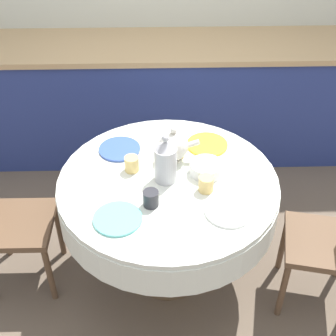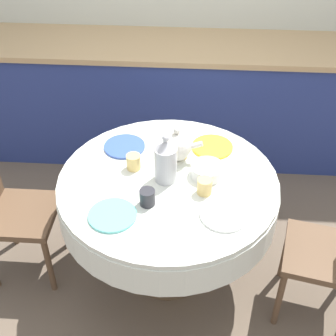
{
  "view_description": "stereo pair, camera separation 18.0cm",
  "coord_description": "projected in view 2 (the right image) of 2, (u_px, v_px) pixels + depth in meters",
  "views": [
    {
      "loc": [
        -0.05,
        -1.91,
        2.36
      ],
      "look_at": [
        0.0,
        0.0,
        0.84
      ],
      "focal_mm": 50.0,
      "sensor_mm": 36.0,
      "label": 1
    },
    {
      "loc": [
        0.13,
        -1.91,
        2.36
      ],
      "look_at": [
        0.0,
        0.0,
        0.84
      ],
      "focal_mm": 50.0,
      "sensor_mm": 36.0,
      "label": 2
    }
  ],
  "objects": [
    {
      "name": "dining_table",
      "position": [
        168.0,
        198.0,
        2.57
      ],
      "size": [
        1.19,
        1.19,
        0.76
      ],
      "color": "brown",
      "rests_on": "ground_plane"
    },
    {
      "name": "kitchen_counter",
      "position": [
        179.0,
        99.0,
        3.72
      ],
      "size": [
        3.24,
        0.64,
        0.94
      ],
      "color": "navy",
      "rests_on": "ground_plane"
    },
    {
      "name": "fruit_bowl",
      "position": [
        207.0,
        171.0,
        2.5
      ],
      "size": [
        0.18,
        0.18,
        0.06
      ],
      "primitive_type": "cylinder",
      "color": "silver",
      "rests_on": "dining_table"
    },
    {
      "name": "coffee_carafe",
      "position": [
        166.0,
        161.0,
        2.42
      ],
      "size": [
        0.12,
        0.12,
        0.28
      ],
      "color": "#B2B2B7",
      "rests_on": "dining_table"
    },
    {
      "name": "cup_far_right",
      "position": [
        181.0,
        151.0,
        2.62
      ],
      "size": [
        0.08,
        0.08,
        0.09
      ],
      "primitive_type": "cylinder",
      "color": "#DBB766",
      "rests_on": "dining_table"
    },
    {
      "name": "plate_far_right",
      "position": [
        212.0,
        147.0,
        2.71
      ],
      "size": [
        0.24,
        0.24,
        0.01
      ],
      "primitive_type": "cylinder",
      "color": "yellow",
      "rests_on": "dining_table"
    },
    {
      "name": "cup_near_right",
      "position": [
        205.0,
        186.0,
        2.39
      ],
      "size": [
        0.08,
        0.08,
        0.09
      ],
      "primitive_type": "cylinder",
      "color": "#DBB766",
      "rests_on": "dining_table"
    },
    {
      "name": "plate_far_left",
      "position": [
        125.0,
        146.0,
        2.72
      ],
      "size": [
        0.24,
        0.24,
        0.01
      ],
      "primitive_type": "cylinder",
      "color": "#3856AD",
      "rests_on": "dining_table"
    },
    {
      "name": "plate_near_right",
      "position": [
        224.0,
        215.0,
        2.27
      ],
      "size": [
        0.24,
        0.24,
        0.01
      ],
      "primitive_type": "cylinder",
      "color": "white",
      "rests_on": "dining_table"
    },
    {
      "name": "plate_near_left",
      "position": [
        112.0,
        215.0,
        2.27
      ],
      "size": [
        0.24,
        0.24,
        0.01
      ],
      "primitive_type": "cylinder",
      "color": "#60BCB7",
      "rests_on": "dining_table"
    },
    {
      "name": "cup_far_left",
      "position": [
        134.0,
        162.0,
        2.55
      ],
      "size": [
        0.08,
        0.08,
        0.09
      ],
      "primitive_type": "cylinder",
      "color": "#DBB766",
      "rests_on": "dining_table"
    },
    {
      "name": "chair_right",
      "position": [
        5.0,
        203.0,
        2.69
      ],
      "size": [
        0.4,
        0.4,
        0.96
      ],
      "rotation": [
        0.0,
        0.0,
        -1.57
      ],
      "color": "brown",
      "rests_on": "ground_plane"
    },
    {
      "name": "ground_plane",
      "position": [
        168.0,
        271.0,
        2.97
      ],
      "size": [
        12.0,
        12.0,
        0.0
      ],
      "primitive_type": "plane",
      "color": "brown"
    },
    {
      "name": "teapot",
      "position": [
        177.0,
        146.0,
        2.57
      ],
      "size": [
        0.23,
        0.17,
        0.22
      ],
      "color": "silver",
      "rests_on": "dining_table"
    },
    {
      "name": "cup_near_left",
      "position": [
        147.0,
        197.0,
        2.32
      ],
      "size": [
        0.08,
        0.08,
        0.09
      ],
      "primitive_type": "cylinder",
      "color": "#28282D",
      "rests_on": "dining_table"
    }
  ]
}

